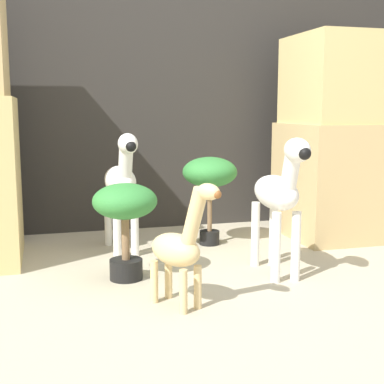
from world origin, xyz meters
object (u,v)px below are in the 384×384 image
Objects in this scene: zebra_right at (279,193)px; potted_palm_front at (210,176)px; zebra_left at (121,181)px; giraffe_figurine at (180,246)px; potted_palm_back at (125,211)px.

zebra_right is 1.29× the size of potted_palm_front.
zebra_left is 0.99m from giraffe_figurine.
potted_palm_front reaches higher than potted_palm_back.
giraffe_figurine reaches higher than potted_palm_back.
zebra_left is at bearing 96.40° from giraffe_figurine.
zebra_left is 0.56m from potted_palm_front.
giraffe_figurine is (-0.60, -0.30, -0.16)m from zebra_right.
zebra_left is 1.29× the size of giraffe_figurine.
potted_palm_front is at bearing 101.53° from zebra_right.
zebra_left is at bearing 136.42° from zebra_right.
potted_palm_front is at bearing 42.12° from potted_palm_back.
giraffe_figurine is 1.00× the size of potted_palm_front.
zebra_left is 1.47× the size of potted_palm_back.
zebra_right is 1.47× the size of potted_palm_back.
potted_palm_back is (-0.62, -0.56, -0.08)m from potted_palm_front.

